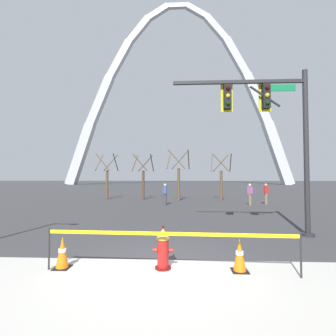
{
  "coord_description": "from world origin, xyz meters",
  "views": [
    {
      "loc": [
        0.57,
        -5.99,
        2.11
      ],
      "look_at": [
        0.06,
        5.0,
        2.5
      ],
      "focal_mm": 26.39,
      "sensor_mm": 36.0,
      "label": 1
    }
  ],
  "objects_px": {
    "traffic_cone_by_hydrant": "(62,253)",
    "pedestrian_standing_center": "(165,194)",
    "pedestrian_walking_left": "(266,194)",
    "fire_hydrant": "(163,248)",
    "pedestrian_walking_right": "(250,194)",
    "traffic_signal_gantry": "(274,123)",
    "traffic_cone_mid_sidewalk": "(240,255)",
    "monument_arch": "(177,103)"
  },
  "relations": [
    {
      "from": "monument_arch",
      "to": "pedestrian_walking_right",
      "type": "relative_size",
      "value": 37.76
    },
    {
      "from": "pedestrian_standing_center",
      "to": "pedestrian_walking_right",
      "type": "xyz_separation_m",
      "value": [
        6.29,
        0.11,
        0.0
      ]
    },
    {
      "from": "traffic_cone_by_hydrant",
      "to": "pedestrian_walking_right",
      "type": "relative_size",
      "value": 0.46
    },
    {
      "from": "fire_hydrant",
      "to": "pedestrian_standing_center",
      "type": "height_order",
      "value": "pedestrian_standing_center"
    },
    {
      "from": "pedestrian_walking_left",
      "to": "pedestrian_standing_center",
      "type": "distance_m",
      "value": 7.69
    },
    {
      "from": "traffic_cone_mid_sidewalk",
      "to": "pedestrian_walking_left",
      "type": "xyz_separation_m",
      "value": [
        5.24,
        13.53,
        0.46
      ]
    },
    {
      "from": "monument_arch",
      "to": "pedestrian_walking_left",
      "type": "bearing_deg",
      "value": -81.22
    },
    {
      "from": "fire_hydrant",
      "to": "traffic_signal_gantry",
      "type": "relative_size",
      "value": 0.17
    },
    {
      "from": "pedestrian_walking_left",
      "to": "pedestrian_standing_center",
      "type": "height_order",
      "value": "same"
    },
    {
      "from": "traffic_cone_by_hydrant",
      "to": "pedestrian_standing_center",
      "type": "bearing_deg",
      "value": 82.76
    },
    {
      "from": "fire_hydrant",
      "to": "traffic_cone_mid_sidewalk",
      "type": "xyz_separation_m",
      "value": [
        1.72,
        -0.09,
        -0.11
      ]
    },
    {
      "from": "traffic_signal_gantry",
      "to": "traffic_cone_mid_sidewalk",
      "type": "bearing_deg",
      "value": -121.2
    },
    {
      "from": "monument_arch",
      "to": "pedestrian_standing_center",
      "type": "xyz_separation_m",
      "value": [
        -0.51,
        -47.0,
        -21.16
      ]
    },
    {
      "from": "fire_hydrant",
      "to": "traffic_cone_by_hydrant",
      "type": "xyz_separation_m",
      "value": [
        -2.32,
        -0.08,
        -0.11
      ]
    },
    {
      "from": "traffic_cone_by_hydrant",
      "to": "traffic_signal_gantry",
      "type": "bearing_deg",
      "value": 29.34
    },
    {
      "from": "pedestrian_walking_left",
      "to": "pedestrian_standing_center",
      "type": "xyz_separation_m",
      "value": [
        -7.66,
        -0.71,
        0.0
      ]
    },
    {
      "from": "pedestrian_walking_left",
      "to": "pedestrian_walking_right",
      "type": "xyz_separation_m",
      "value": [
        -1.37,
        -0.6,
        0.0
      ]
    },
    {
      "from": "traffic_cone_by_hydrant",
      "to": "pedestrian_walking_left",
      "type": "relative_size",
      "value": 0.46
    },
    {
      "from": "fire_hydrant",
      "to": "traffic_cone_by_hydrant",
      "type": "bearing_deg",
      "value": -177.94
    },
    {
      "from": "pedestrian_standing_center",
      "to": "pedestrian_walking_left",
      "type": "bearing_deg",
      "value": 5.29
    },
    {
      "from": "traffic_cone_by_hydrant",
      "to": "pedestrian_walking_left",
      "type": "bearing_deg",
      "value": 55.53
    },
    {
      "from": "fire_hydrant",
      "to": "monument_arch",
      "type": "relative_size",
      "value": 0.02
    },
    {
      "from": "fire_hydrant",
      "to": "traffic_cone_mid_sidewalk",
      "type": "relative_size",
      "value": 1.36
    },
    {
      "from": "pedestrian_walking_left",
      "to": "pedestrian_walking_right",
      "type": "height_order",
      "value": "same"
    },
    {
      "from": "traffic_cone_mid_sidewalk",
      "to": "traffic_signal_gantry",
      "type": "bearing_deg",
      "value": 58.8
    },
    {
      "from": "traffic_cone_mid_sidewalk",
      "to": "monument_arch",
      "type": "distance_m",
      "value": 63.64
    },
    {
      "from": "traffic_cone_by_hydrant",
      "to": "monument_arch",
      "type": "distance_m",
      "value": 63.64
    },
    {
      "from": "pedestrian_walking_right",
      "to": "traffic_signal_gantry",
      "type": "bearing_deg",
      "value": -100.65
    },
    {
      "from": "monument_arch",
      "to": "pedestrian_walking_left",
      "type": "xyz_separation_m",
      "value": [
        7.15,
        -46.29,
        -21.16
      ]
    },
    {
      "from": "fire_hydrant",
      "to": "traffic_cone_mid_sidewalk",
      "type": "bearing_deg",
      "value": -2.93
    },
    {
      "from": "fire_hydrant",
      "to": "traffic_cone_by_hydrant",
      "type": "relative_size",
      "value": 1.36
    },
    {
      "from": "monument_arch",
      "to": "fire_hydrant",
      "type": "bearing_deg",
      "value": -89.82
    },
    {
      "from": "traffic_signal_gantry",
      "to": "monument_arch",
      "type": "height_order",
      "value": "monument_arch"
    },
    {
      "from": "fire_hydrant",
      "to": "pedestrian_standing_center",
      "type": "relative_size",
      "value": 0.62
    },
    {
      "from": "fire_hydrant",
      "to": "pedestrian_walking_left",
      "type": "bearing_deg",
      "value": 62.62
    },
    {
      "from": "fire_hydrant",
      "to": "pedestrian_walking_right",
      "type": "xyz_separation_m",
      "value": [
        5.59,
        12.85,
        0.35
      ]
    },
    {
      "from": "fire_hydrant",
      "to": "traffic_signal_gantry",
      "type": "height_order",
      "value": "traffic_signal_gantry"
    },
    {
      "from": "traffic_signal_gantry",
      "to": "pedestrian_walking_right",
      "type": "bearing_deg",
      "value": 79.35
    },
    {
      "from": "traffic_cone_by_hydrant",
      "to": "monument_arch",
      "type": "xyz_separation_m",
      "value": [
        2.13,
        59.82,
        21.62
      ]
    },
    {
      "from": "traffic_cone_by_hydrant",
      "to": "traffic_signal_gantry",
      "type": "xyz_separation_m",
      "value": [
        6.13,
        3.45,
        3.71
      ]
    },
    {
      "from": "traffic_cone_by_hydrant",
      "to": "pedestrian_standing_center",
      "type": "xyz_separation_m",
      "value": [
        1.63,
        12.82,
        0.46
      ]
    },
    {
      "from": "traffic_signal_gantry",
      "to": "pedestrian_walking_right",
      "type": "distance_m",
      "value": 10.18
    }
  ]
}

